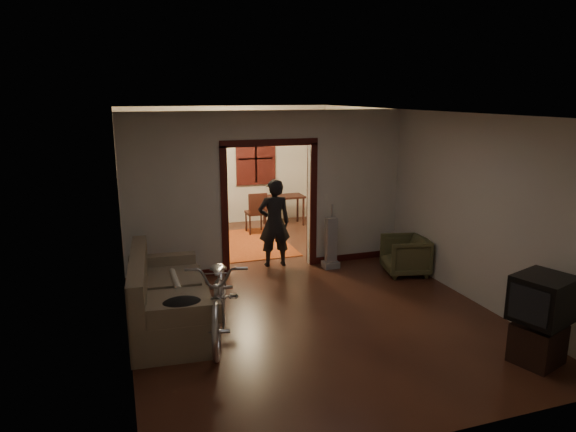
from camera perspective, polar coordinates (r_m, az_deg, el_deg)
name	(u,v)px	position (r m, az deg, el deg)	size (l,w,h in m)	color
floor	(282,281)	(8.68, -0.64, -7.29)	(5.00, 8.50, 0.01)	#331810
ceiling	(282,112)	(8.12, -0.69, 11.52)	(5.00, 8.50, 0.01)	white
wall_back	(227,166)	(12.34, -6.81, 5.56)	(5.00, 0.02, 2.80)	beige
wall_left	(120,211)	(7.90, -18.18, 0.54)	(0.02, 8.50, 2.80)	beige
wall_right	(416,191)	(9.35, 14.08, 2.74)	(0.02, 8.50, 2.80)	beige
partition_wall	(269,192)	(8.99, -2.14, 2.71)	(5.00, 0.14, 2.80)	beige
door_casing	(269,208)	(9.05, -2.13, 0.85)	(1.74, 0.20, 2.32)	#330E0B
far_window	(256,159)	(12.45, -3.62, 6.39)	(0.98, 0.06, 1.28)	black
chandelier	(244,130)	(10.55, -4.94, 9.47)	(0.24, 0.24, 0.24)	#FFE0A5
light_switch	(326,197)	(9.30, 4.21, 2.10)	(0.08, 0.01, 0.12)	silver
sofa	(170,290)	(7.13, -12.98, -8.06)	(0.98, 2.18, 1.00)	brown
rolled_paper	(175,280)	(7.40, -12.47, -6.97)	(0.10, 0.10, 0.77)	beige
jacket	(182,303)	(6.22, -11.72, -9.46)	(0.46, 0.35, 0.14)	black
bicycle	(220,293)	(6.78, -7.58, -8.50)	(0.73, 2.11, 1.11)	silver
armchair	(405,255)	(9.17, 12.88, -4.28)	(0.71, 0.73, 0.67)	#4C4B2B
tv_stand	(537,343)	(6.81, 25.97, -12.61)	(0.52, 0.47, 0.47)	black
crt_tv	(543,298)	(6.60, 26.48, -8.19)	(0.62, 0.55, 0.53)	black
vacuum	(331,243)	(9.24, 4.80, -2.98)	(0.29, 0.23, 0.93)	gray
person	(274,223)	(9.25, -1.54, -0.77)	(0.58, 0.38, 1.60)	black
oriental_rug	(245,244)	(10.80, -4.83, -3.09)	(1.76, 2.31, 0.02)	maroon
locker	(166,196)	(12.00, -13.41, 2.20)	(0.81, 0.45, 1.62)	#2F3822
globe	(163,146)	(11.84, -13.71, 7.58)	(0.29, 0.29, 0.29)	#1E5972
desk	(284,211)	(12.24, -0.48, 0.60)	(0.95, 0.53, 0.70)	black
desk_chair	(256,213)	(11.53, -3.62, 0.37)	(0.42, 0.42, 0.94)	black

